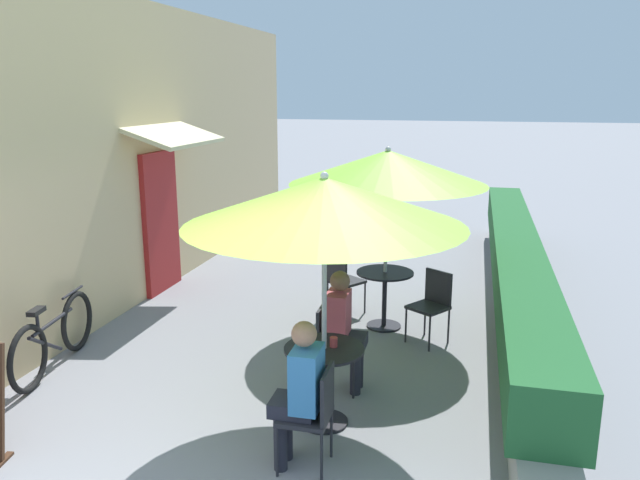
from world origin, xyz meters
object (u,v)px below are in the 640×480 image
object	(u,v)px
patio_table_near	(324,371)
bicycle_leaning	(54,337)
seated_patron_near_left	(300,388)
cafe_chair_near_right	(332,340)
cafe_chair_mid_left	(432,301)
cafe_chair_mid_right	(342,278)
patio_umbrella_mid	(388,167)
patio_table_mid	(385,288)
cafe_chair_near_left	(314,410)
seated_patron_near_right	(343,325)
coffee_cup_near	(334,342)
patio_umbrella_near	(324,202)

from	to	relation	value
patio_table_near	bicycle_leaning	size ratio (longest dim) A/B	0.42
seated_patron_near_left	cafe_chair_near_right	distance (m)	1.41
cafe_chair_mid_left	cafe_chair_mid_right	size ratio (longest dim) A/B	1.00
patio_table_near	bicycle_leaning	xyz separation A→B (m)	(-3.12, 0.40, -0.15)
patio_umbrella_mid	bicycle_leaning	bearing A→B (deg)	-147.49
seated_patron_near_left	bicycle_leaning	size ratio (longest dim) A/B	0.72
patio_table_mid	cafe_chair_near_left	bearing A→B (deg)	-91.78
seated_patron_near_right	coffee_cup_near	distance (m)	0.67
seated_patron_near_left	cafe_chair_mid_right	bearing A→B (deg)	5.77
cafe_chair_near_right	cafe_chair_mid_right	size ratio (longest dim) A/B	1.00
patio_umbrella_near	bicycle_leaning	xyz separation A→B (m)	(-3.12, 0.40, -1.70)
patio_table_near	seated_patron_near_left	size ratio (longest dim) A/B	0.59
patio_table_near	cafe_chair_near_left	size ratio (longest dim) A/B	0.85
patio_table_near	cafe_chair_near_left	xyz separation A→B (m)	(0.09, -0.70, -0.00)
patio_umbrella_near	coffee_cup_near	bearing A→B (deg)	29.83
cafe_chair_near_right	bicycle_leaning	distance (m)	3.05
cafe_chair_near_left	patio_umbrella_mid	size ratio (longest dim) A/B	0.36
cafe_chair_near_left	patio_table_near	bearing A→B (deg)	6.22
seated_patron_near_left	bicycle_leaning	bearing A→B (deg)	69.46
cafe_chair_near_left	cafe_chair_near_right	distance (m)	1.41
patio_table_mid	patio_umbrella_mid	world-z (taller)	patio_umbrella_mid
patio_umbrella_near	cafe_chair_near_left	size ratio (longest dim) A/B	2.79
bicycle_leaning	patio_umbrella_mid	bearing A→B (deg)	23.56
seated_patron_near_right	patio_umbrella_near	bearing A→B (deg)	-2.88
patio_table_near	patio_table_mid	size ratio (longest dim) A/B	1.00
cafe_chair_near_left	seated_patron_near_right	xyz separation A→B (m)	(-0.06, 1.40, 0.17)
patio_table_near	patio_table_mid	bearing A→B (deg)	85.75
patio_umbrella_near	cafe_chair_mid_right	xyz separation A→B (m)	(-0.44, 2.84, -1.54)
patio_umbrella_near	cafe_chair_mid_left	size ratio (longest dim) A/B	2.79
patio_umbrella_near	patio_table_mid	xyz separation A→B (m)	(0.19, 2.51, -1.54)
patio_umbrella_near	patio_umbrella_mid	world-z (taller)	same
cafe_chair_near_left	seated_patron_near_right	size ratio (longest dim) A/B	0.70
patio_table_near	cafe_chair_near_right	bearing A→B (deg)	97.06
patio_table_near	coffee_cup_near	world-z (taller)	coffee_cup_near
patio_table_near	patio_table_mid	world-z (taller)	same
patio_table_near	cafe_chair_near_right	size ratio (longest dim) A/B	0.85
cafe_chair_near_right	cafe_chair_mid_left	size ratio (longest dim) A/B	1.00
coffee_cup_near	patio_umbrella_mid	size ratio (longest dim) A/B	0.04
patio_table_near	seated_patron_near_right	distance (m)	0.72
patio_table_near	seated_patron_near_right	xyz separation A→B (m)	(0.03, 0.70, 0.17)
patio_table_near	coffee_cup_near	xyz separation A→B (m)	(0.08, 0.04, 0.27)
seated_patron_near_left	seated_patron_near_right	size ratio (longest dim) A/B	1.00
coffee_cup_near	patio_table_mid	distance (m)	2.48
cafe_chair_mid_right	bicycle_leaning	distance (m)	3.63
patio_umbrella_near	coffee_cup_near	world-z (taller)	patio_umbrella_near
patio_umbrella_mid	cafe_chair_mid_left	world-z (taller)	patio_umbrella_mid
patio_umbrella_near	cafe_chair_near_left	bearing A→B (deg)	-82.94
cafe_chair_near_left	coffee_cup_near	world-z (taller)	cafe_chair_near_left
patio_umbrella_near	patio_table_mid	distance (m)	2.95
bicycle_leaning	cafe_chair_mid_left	bearing A→B (deg)	15.34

